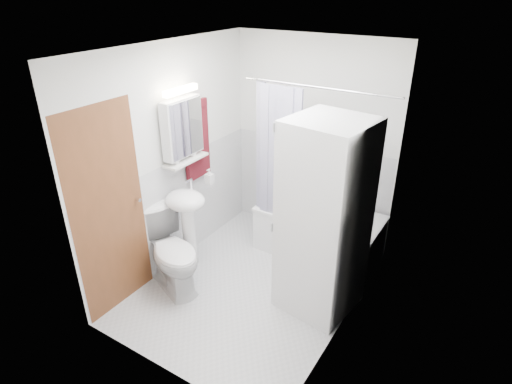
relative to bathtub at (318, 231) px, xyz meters
The scene contains 20 objects.
floor 1.02m from the bathtub, 108.90° to the right, with size 2.60×2.60×0.00m, color silver.
room_walls 1.54m from the bathtub, 108.90° to the right, with size 2.60×2.60×2.60m.
wainscot 0.76m from the bathtub, 116.68° to the right, with size 1.98×2.58×2.58m.
door 2.06m from the bathtub, 130.71° to the right, with size 0.05×2.00×2.00m.
bathtub is the anchor object (origin of this frame).
tub_spout 0.68m from the bathtub, 58.78° to the left, with size 0.04×0.04×0.12m, color silver.
curtain_rod 1.73m from the bathtub, 90.00° to the right, with size 0.02×0.02×1.58m, color silver.
shower_curtain 1.08m from the bathtub, 146.80° to the right, with size 0.55×0.02×1.45m.
sink 1.54m from the bathtub, 136.11° to the right, with size 0.44×0.37×1.04m.
medicine_cabinet 1.94m from the bathtub, 146.09° to the right, with size 0.13×0.50×0.71m.
shelf 1.72m from the bathtub, 145.76° to the right, with size 0.18×0.54×0.03m, color silver.
shower_caddy 0.95m from the bathtub, 52.00° to the left, with size 0.22×0.06×0.02m, color silver.
towel 1.74m from the bathtub, 155.55° to the right, with size 0.07×0.36×0.88m.
washer_dryer 1.08m from the bathtub, 65.18° to the right, with size 0.76×0.75×1.88m.
toilet 1.70m from the bathtub, 127.73° to the right, with size 0.47×0.84×0.82m, color white.
soap_pump 1.39m from the bathtub, 146.83° to the right, with size 0.08×0.17×0.08m, color gray.
shelf_bottle 1.82m from the bathtub, 141.17° to the right, with size 0.07×0.18×0.07m, color gray.
shelf_cup 1.70m from the bathtub, 149.85° to the right, with size 0.10×0.09×0.10m, color gray.
shampoo_a 0.98m from the bathtub, 83.76° to the left, with size 0.13×0.17×0.13m, color gray.
shampoo_b 0.97m from the bathtub, 64.16° to the left, with size 0.08×0.21×0.08m, color #245391.
Camera 1 is at (1.93, -3.04, 2.90)m, focal length 30.00 mm.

